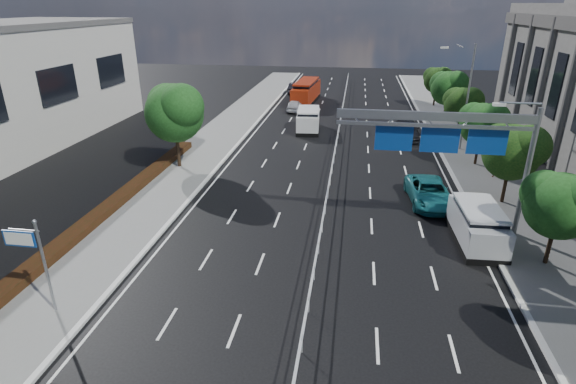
# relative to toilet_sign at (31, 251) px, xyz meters

# --- Properties ---
(ground) EXTENTS (160.00, 160.00, 0.00)m
(ground) POSITION_rel_toilet_sign_xyz_m (10.95, 0.00, -2.94)
(ground) COLOR black
(ground) RESTS_ON ground
(sidewalk_near) EXTENTS (5.00, 140.00, 0.14)m
(sidewalk_near) POSITION_rel_toilet_sign_xyz_m (-0.55, 0.00, -2.87)
(sidewalk_near) COLOR slate
(sidewalk_near) RESTS_ON ground
(kerb_near) EXTENTS (0.25, 140.00, 0.15)m
(kerb_near) POSITION_rel_toilet_sign_xyz_m (1.95, 0.00, -2.87)
(kerb_near) COLOR silver
(kerb_near) RESTS_ON ground
(kerb_far) EXTENTS (0.25, 140.00, 0.15)m
(kerb_far) POSITION_rel_toilet_sign_xyz_m (19.95, 0.00, -2.87)
(kerb_far) COLOR silver
(kerb_far) RESTS_ON ground
(median_fence) EXTENTS (0.05, 85.00, 1.02)m
(median_fence) POSITION_rel_toilet_sign_xyz_m (10.95, 22.50, -2.42)
(median_fence) COLOR silver
(median_fence) RESTS_ON ground
(hedge_near) EXTENTS (1.00, 36.00, 0.44)m
(hedge_near) POSITION_rel_toilet_sign_xyz_m (-2.35, 5.00, -2.58)
(hedge_near) COLOR black
(hedge_near) RESTS_ON sidewalk_near
(toilet_sign) EXTENTS (1.62, 0.18, 4.34)m
(toilet_sign) POSITION_rel_toilet_sign_xyz_m (0.00, 0.00, 0.00)
(toilet_sign) COLOR gray
(toilet_sign) RESTS_ON ground
(overhead_gantry) EXTENTS (10.24, 0.38, 7.45)m
(overhead_gantry) POSITION_rel_toilet_sign_xyz_m (17.69, 10.05, 2.66)
(overhead_gantry) COLOR gray
(overhead_gantry) RESTS_ON ground
(streetlight_far) EXTENTS (2.78, 2.40, 9.00)m
(streetlight_far) POSITION_rel_toilet_sign_xyz_m (21.46, 26.00, 2.27)
(streetlight_far) COLOR gray
(streetlight_far) RESTS_ON ground
(near_tree_back) EXTENTS (4.84, 4.51, 6.69)m
(near_tree_back) POSITION_rel_toilet_sign_xyz_m (-0.99, 17.97, 1.67)
(near_tree_back) COLOR black
(near_tree_back) RESTS_ON ground
(far_tree_c) EXTENTS (3.52, 3.28, 4.94)m
(far_tree_c) POSITION_rel_toilet_sign_xyz_m (22.20, 6.98, 0.48)
(far_tree_c) COLOR black
(far_tree_c) RESTS_ON ground
(far_tree_d) EXTENTS (3.85, 3.59, 5.34)m
(far_tree_d) POSITION_rel_toilet_sign_xyz_m (22.20, 14.48, 0.74)
(far_tree_d) COLOR black
(far_tree_d) RESTS_ON ground
(far_tree_e) EXTENTS (3.63, 3.38, 5.13)m
(far_tree_e) POSITION_rel_toilet_sign_xyz_m (22.20, 21.98, 0.61)
(far_tree_e) COLOR black
(far_tree_e) RESTS_ON ground
(far_tree_f) EXTENTS (3.52, 3.28, 5.02)m
(far_tree_f) POSITION_rel_toilet_sign_xyz_m (22.20, 29.48, 0.55)
(far_tree_f) COLOR black
(far_tree_f) RESTS_ON ground
(far_tree_g) EXTENTS (3.96, 3.69, 5.45)m
(far_tree_g) POSITION_rel_toilet_sign_xyz_m (22.20, 36.98, 0.81)
(far_tree_g) COLOR black
(far_tree_g) RESTS_ON ground
(far_tree_h) EXTENTS (3.41, 3.18, 4.91)m
(far_tree_h) POSITION_rel_toilet_sign_xyz_m (22.20, 44.48, 0.48)
(far_tree_h) COLOR black
(far_tree_h) RESTS_ON ground
(white_minivan) EXTENTS (2.56, 5.26, 2.22)m
(white_minivan) POSITION_rel_toilet_sign_xyz_m (7.78, 30.69, -1.85)
(white_minivan) COLOR black
(white_minivan) RESTS_ON ground
(red_bus) EXTENTS (3.01, 9.63, 2.83)m
(red_bus) POSITION_rel_toilet_sign_xyz_m (6.02, 44.45, -1.47)
(red_bus) COLOR black
(red_bus) RESTS_ON ground
(near_car_silver) EXTENTS (1.63, 3.93, 1.33)m
(near_car_silver) POSITION_rel_toilet_sign_xyz_m (5.19, 39.25, -2.28)
(near_car_silver) COLOR #B5B6BD
(near_car_silver) RESTS_ON ground
(near_car_dark) EXTENTS (1.80, 4.73, 1.54)m
(near_car_dark) POSITION_rel_toilet_sign_xyz_m (3.83, 50.71, -2.17)
(near_car_dark) COLOR black
(near_car_dark) RESTS_ON ground
(silver_minivan) EXTENTS (2.32, 5.12, 2.10)m
(silver_minivan) POSITION_rel_toilet_sign_xyz_m (19.25, 8.94, -1.91)
(silver_minivan) COLOR black
(silver_minivan) RESTS_ON ground
(parked_car_teal) EXTENTS (2.90, 5.57, 1.50)m
(parked_car_teal) POSITION_rel_toilet_sign_xyz_m (17.45, 13.90, -2.20)
(parked_car_teal) COLOR #17646B
(parked_car_teal) RESTS_ON ground
(parked_car_dark) EXTENTS (2.22, 5.38, 1.56)m
(parked_car_dark) POSITION_rel_toilet_sign_xyz_m (17.45, 29.57, -2.17)
(parked_car_dark) COLOR black
(parked_car_dark) RESTS_ON ground
(pedestrian_a) EXTENTS (0.62, 0.47, 1.52)m
(pedestrian_a) POSITION_rel_toilet_sign_xyz_m (22.91, 19.17, -2.04)
(pedestrian_a) COLOR gray
(pedestrian_a) RESTS_ON sidewalk_far
(pedestrian_b) EXTENTS (1.09, 0.95, 1.92)m
(pedestrian_b) POSITION_rel_toilet_sign_xyz_m (24.35, 13.53, -1.84)
(pedestrian_b) COLOR gray
(pedestrian_b) RESTS_ON sidewalk_far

